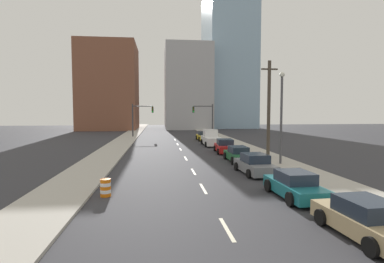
{
  "coord_description": "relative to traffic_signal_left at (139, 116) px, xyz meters",
  "views": [
    {
      "loc": [
        -2.61,
        -3.24,
        4.58
      ],
      "look_at": [
        1.36,
        32.32,
        2.2
      ],
      "focal_mm": 28.0,
      "sensor_mm": 36.0,
      "label": 1
    }
  ],
  "objects": [
    {
      "name": "lane_stripe_at_8m",
      "position": [
        6.14,
        -43.01,
        -3.84
      ],
      "size": [
        0.16,
        2.4,
        0.01
      ],
      "primitive_type": "cube",
      "color": "beige",
      "rests_on": "ground"
    },
    {
      "name": "building_glass_right",
      "position": [
        23.91,
        33.28,
        15.65
      ],
      "size": [
        13.0,
        20.0,
        38.99
      ],
      "color": "#8CADC6",
      "rests_on": "ground"
    },
    {
      "name": "traffic_signal_right",
      "position": [
        12.29,
        0.0,
        0.0
      ],
      "size": [
        3.83,
        0.35,
        5.97
      ],
      "color": "#38383D",
      "rests_on": "ground"
    },
    {
      "name": "lane_stripe_at_33m",
      "position": [
        6.14,
        -17.98,
        -3.84
      ],
      "size": [
        0.16,
        2.4,
        0.01
      ],
      "primitive_type": "cube",
      "color": "beige",
      "rests_on": "ground"
    },
    {
      "name": "street_lamp",
      "position": [
        13.88,
        -29.79,
        0.77
      ],
      "size": [
        0.44,
        0.44,
        7.91
      ],
      "color": "#4C4C51",
      "rests_on": "ground"
    },
    {
      "name": "sedan_gray",
      "position": [
        10.58,
        -32.95,
        -3.17
      ],
      "size": [
        2.32,
        4.6,
        1.47
      ],
      "rotation": [
        0.0,
        0.0,
        0.05
      ],
      "color": "slate",
      "rests_on": "ground"
    },
    {
      "name": "lane_stripe_at_46m",
      "position": [
        6.14,
        -5.42,
        -3.84
      ],
      "size": [
        0.16,
        2.4,
        0.01
      ],
      "primitive_type": "cube",
      "color": "beige",
      "rests_on": "ground"
    },
    {
      "name": "traffic_barrel",
      "position": [
        0.65,
        -37.83,
        -3.37
      ],
      "size": [
        0.56,
        0.56,
        0.95
      ],
      "color": "orange",
      "rests_on": "ground"
    },
    {
      "name": "utility_pole_right_mid",
      "position": [
        14.02,
        -26.48,
        0.98
      ],
      "size": [
        1.6,
        0.32,
        9.4
      ],
      "color": "#473D33",
      "rests_on": "ground"
    },
    {
      "name": "sedan_yellow",
      "position": [
        10.69,
        -7.05,
        -3.16
      ],
      "size": [
        2.19,
        4.76,
        1.47
      ],
      "rotation": [
        0.0,
        0.0,
        0.01
      ],
      "color": "gold",
      "rests_on": "ground"
    },
    {
      "name": "lane_stripe_at_26m",
      "position": [
        6.14,
        -25.23,
        -3.84
      ],
      "size": [
        0.16,
        2.4,
        0.01
      ],
      "primitive_type": "cube",
      "color": "beige",
      "rests_on": "ground"
    },
    {
      "name": "building_brick_left",
      "position": [
        -9.02,
        25.28,
        7.01
      ],
      "size": [
        14.0,
        16.0,
        21.7
      ],
      "color": "brown",
      "rests_on": "ground"
    },
    {
      "name": "sidewalk_right",
      "position": [
        14.15,
        1.04,
        -3.76
      ],
      "size": [
        3.43,
        103.94,
        0.15
      ],
      "color": "#ADA89E",
      "rests_on": "ground"
    },
    {
      "name": "sedan_tan",
      "position": [
        10.98,
        -44.33,
        -3.19
      ],
      "size": [
        2.23,
        4.42,
        1.43
      ],
      "rotation": [
        0.0,
        0.0,
        0.06
      ],
      "color": "tan",
      "rests_on": "ground"
    },
    {
      "name": "sedan_green",
      "position": [
        10.77,
        -27.6,
        -3.19
      ],
      "size": [
        2.01,
        4.79,
        1.4
      ],
      "rotation": [
        0.0,
        0.0,
        -0.0
      ],
      "color": "#1E6033",
      "rests_on": "ground"
    },
    {
      "name": "lane_stripe_at_14m",
      "position": [
        6.14,
        -36.81,
        -3.84
      ],
      "size": [
        0.16,
        2.4,
        0.01
      ],
      "primitive_type": "cube",
      "color": "beige",
      "rests_on": "ground"
    },
    {
      "name": "building_office_center",
      "position": [
        11.34,
        29.28,
        7.13
      ],
      "size": [
        12.0,
        20.0,
        21.95
      ],
      "color": "#A8A8AD",
      "rests_on": "ground"
    },
    {
      "name": "pickup_truck_white",
      "position": [
        10.62,
        -14.22,
        -2.97
      ],
      "size": [
        2.35,
        5.79,
        2.14
      ],
      "rotation": [
        0.0,
        0.0,
        0.01
      ],
      "color": "silver",
      "rests_on": "ground"
    },
    {
      "name": "sidewalk_left",
      "position": [
        -1.86,
        1.04,
        -3.76
      ],
      "size": [
        3.43,
        103.94,
        0.15
      ],
      "color": "#ADA89E",
      "rests_on": "ground"
    },
    {
      "name": "sedan_teal",
      "position": [
        10.7,
        -39.22,
        -3.19
      ],
      "size": [
        2.18,
        4.42,
        1.42
      ],
      "rotation": [
        0.0,
        0.0,
        0.03
      ],
      "color": "#196B75",
      "rests_on": "ground"
    },
    {
      "name": "sedan_red",
      "position": [
        10.86,
        -21.65,
        -3.15
      ],
      "size": [
        2.33,
        4.67,
        1.53
      ],
      "rotation": [
        0.0,
        0.0,
        -0.06
      ],
      "color": "red",
      "rests_on": "ground"
    },
    {
      "name": "lane_stripe_at_38m",
      "position": [
        6.14,
        -12.45,
        -3.84
      ],
      "size": [
        0.16,
        2.4,
        0.01
      ],
      "primitive_type": "cube",
      "color": "beige",
      "rests_on": "ground"
    },
    {
      "name": "lane_stripe_at_19m",
      "position": [
        6.14,
        -31.75,
        -3.84
      ],
      "size": [
        0.16,
        2.4,
        0.01
      ],
      "primitive_type": "cube",
      "color": "beige",
      "rests_on": "ground"
    },
    {
      "name": "traffic_signal_left",
      "position": [
        0.0,
        0.0,
        0.0
      ],
      "size": [
        3.83,
        0.35,
        5.97
      ],
      "color": "#38383D",
      "rests_on": "ground"
    }
  ]
}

